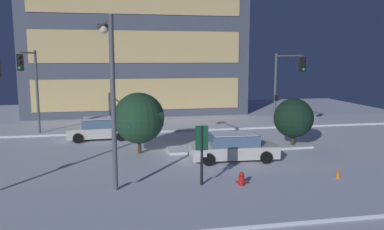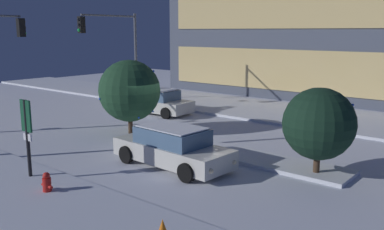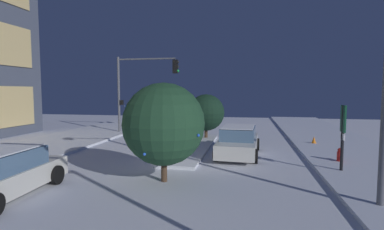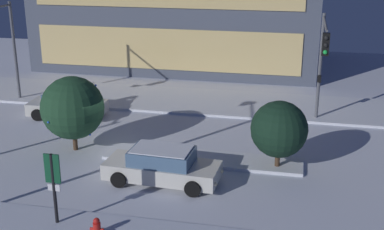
# 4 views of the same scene
# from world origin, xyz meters

# --- Properties ---
(ground) EXTENTS (52.00, 52.00, 0.00)m
(ground) POSITION_xyz_m (0.00, 0.00, 0.00)
(ground) COLOR silver
(curb_strip_far) EXTENTS (52.00, 5.20, 0.14)m
(curb_strip_far) POSITION_xyz_m (0.00, 8.50, 0.07)
(curb_strip_far) COLOR silver
(curb_strip_far) RESTS_ON ground
(median_strip) EXTENTS (9.00, 1.80, 0.14)m
(median_strip) POSITION_xyz_m (4.95, -0.12, 0.07)
(median_strip) COLOR silver
(median_strip) RESTS_ON ground
(car_near) EXTENTS (4.87, 2.23, 1.49)m
(car_near) POSITION_xyz_m (3.76, -2.69, 0.71)
(car_near) COLOR silver
(car_near) RESTS_ON ground
(car_far) EXTENTS (4.44, 2.25, 1.49)m
(car_far) POSITION_xyz_m (-3.68, 4.29, 0.71)
(car_far) COLOR silver
(car_far) RESTS_ON ground
(traffic_light_corner_far_right) EXTENTS (0.32, 4.89, 5.89)m
(traffic_light_corner_far_right) POSITION_xyz_m (10.06, 4.80, 4.08)
(traffic_light_corner_far_right) COLOR #565960
(traffic_light_corner_far_right) RESTS_ON ground
(fire_hydrant) EXTENTS (0.48, 0.26, 0.74)m
(fire_hydrant) POSITION_xyz_m (2.72, -7.23, 0.35)
(fire_hydrant) COLOR red
(fire_hydrant) RESTS_ON ground
(parking_info_sign) EXTENTS (0.55, 0.12, 2.72)m
(parking_info_sign) POSITION_xyz_m (1.07, -6.82, 1.73)
(parking_info_sign) COLOR black
(parking_info_sign) RESTS_ON ground
(decorated_tree_median) EXTENTS (2.46, 2.46, 3.07)m
(decorated_tree_median) POSITION_xyz_m (8.32, -0.37, 1.84)
(decorated_tree_median) COLOR #473323
(decorated_tree_median) RESTS_ON ground
(decorated_tree_left_of_median) EXTENTS (2.96, 2.96, 3.58)m
(decorated_tree_left_of_median) POSITION_xyz_m (-1.21, -0.19, 2.09)
(decorated_tree_left_of_median) COLOR #473323
(decorated_tree_left_of_median) RESTS_ON ground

